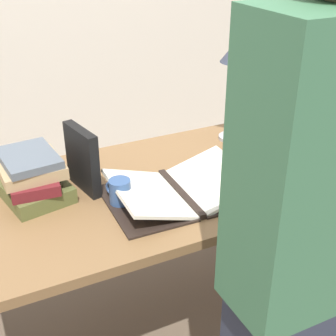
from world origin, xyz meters
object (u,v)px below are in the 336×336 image
(book_stack_tall, at_px, (31,176))
(book_standing_upright, at_px, (82,159))
(coffee_mug, at_px, (120,192))
(person_reader, at_px, (300,283))
(open_book, at_px, (181,190))
(reading_lamp, at_px, (236,63))

(book_stack_tall, distance_m, book_standing_upright, 0.18)
(coffee_mug, xyz_separation_m, person_reader, (0.22, -0.66, 0.04))
(open_book, xyz_separation_m, coffee_mug, (-0.21, 0.04, 0.02))
(reading_lamp, bearing_deg, coffee_mug, -155.44)
(reading_lamp, bearing_deg, person_reader, -113.96)
(open_book, relative_size, reading_lamp, 1.21)
(book_standing_upright, relative_size, person_reader, 0.14)
(coffee_mug, bearing_deg, open_book, -10.87)
(book_stack_tall, bearing_deg, book_standing_upright, -8.96)
(book_stack_tall, xyz_separation_m, person_reader, (0.47, -0.85, 0.01))
(open_book, distance_m, person_reader, 0.62)
(coffee_mug, bearing_deg, reading_lamp, 24.56)
(reading_lamp, xyz_separation_m, person_reader, (-0.42, -0.95, -0.25))
(open_book, relative_size, book_stack_tall, 1.70)
(open_book, height_order, coffee_mug, coffee_mug)
(reading_lamp, relative_size, coffee_mug, 4.37)
(book_stack_tall, distance_m, coffee_mug, 0.32)
(book_stack_tall, relative_size, reading_lamp, 0.71)
(open_book, xyz_separation_m, reading_lamp, (0.43, 0.33, 0.32))
(book_standing_upright, bearing_deg, person_reader, -81.28)
(book_stack_tall, relative_size, book_standing_upright, 1.33)
(book_standing_upright, bearing_deg, open_book, -45.46)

